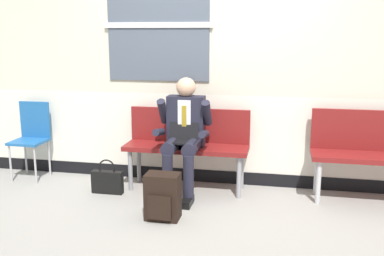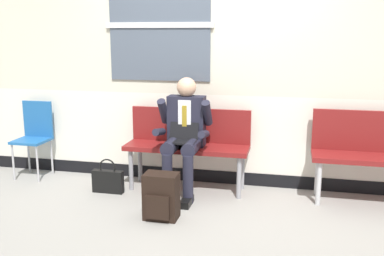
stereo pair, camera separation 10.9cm
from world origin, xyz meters
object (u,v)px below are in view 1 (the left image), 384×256
object	(u,v)px
handbag	(107,181)
folding_chair	(32,133)
bench_with_person	(188,141)
backpack	(163,197)
person_seated	(184,133)
bench_empty	(377,148)

from	to	relation	value
handbag	folding_chair	distance (m)	1.24
bench_with_person	backpack	xyz separation A→B (m)	(-0.04, -0.91, -0.33)
person_seated	handbag	size ratio (longest dim) A/B	3.27
person_seated	backpack	xyz separation A→B (m)	(-0.04, -0.71, -0.46)
bench_with_person	bench_empty	world-z (taller)	bench_empty
bench_empty	bench_with_person	bearing A→B (deg)	-179.87
bench_empty	folding_chair	world-z (taller)	bench_empty
bench_empty	backpack	world-z (taller)	bench_empty
handbag	bench_with_person	bearing A→B (deg)	24.18
person_seated	bench_empty	bearing A→B (deg)	5.78
bench_with_person	handbag	bearing A→B (deg)	-155.82
bench_empty	handbag	xyz separation A→B (m)	(-2.81, -0.37, -0.42)
bench_empty	folding_chair	xyz separation A→B (m)	(-3.91, 0.01, -0.01)
person_seated	handbag	xyz separation A→B (m)	(-0.82, -0.17, -0.54)
handbag	person_seated	bearing A→B (deg)	11.76
bench_empty	backpack	distance (m)	2.26
bench_with_person	handbag	size ratio (longest dim) A/B	3.56
bench_empty	person_seated	world-z (taller)	person_seated
handbag	folding_chair	bearing A→B (deg)	160.80
bench_empty	backpack	bearing A→B (deg)	-155.81
bench_empty	backpack	xyz separation A→B (m)	(-2.04, -0.91, -0.34)
person_seated	handbag	world-z (taller)	person_seated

